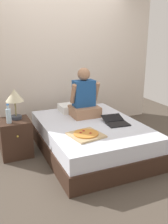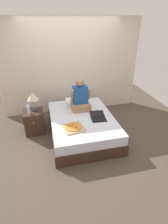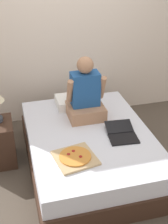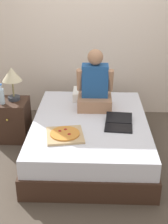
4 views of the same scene
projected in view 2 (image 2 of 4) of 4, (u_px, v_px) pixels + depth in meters
ground_plane at (82, 133)px, 4.19m from camera, size 5.79×5.79×0.00m
wall_back at (71, 68)px, 4.74m from camera, size 3.79×0.12×2.50m
bed at (82, 125)px, 4.08m from camera, size 1.44×1.95×0.47m
nightstand_left at (35, 122)px, 4.14m from camera, size 0.44×0.47×0.55m
lamp_on_left_nightstand at (33, 97)px, 3.91m from camera, size 0.26×0.26×0.45m
water_bottle at (28, 109)px, 3.87m from camera, size 0.07×0.07×0.28m
pillow at (76, 102)px, 4.54m from camera, size 0.52×0.34×0.12m
person_seated at (80, 98)px, 4.17m from camera, size 0.47×0.40×0.78m
laptop at (98, 117)px, 3.89m from camera, size 0.35×0.44×0.07m
pizza_box at (73, 128)px, 3.54m from camera, size 0.46×0.46×0.04m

